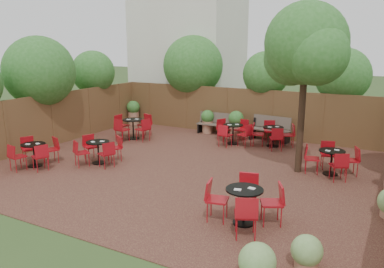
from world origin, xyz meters
The scene contains 12 objects.
ground centered at (0.00, 0.00, 0.00)m, with size 80.00×80.00×0.00m, color #354F23.
courtyard_paving centered at (0.00, 0.00, 0.01)m, with size 12.00×10.00×0.02m, color #3E1B19.
fence_back centered at (0.00, 5.00, 1.00)m, with size 12.00×0.08×2.00m, color #4C341C.
fence_left centered at (-6.00, 0.00, 1.00)m, with size 0.08×10.00×2.00m, color #4C341C.
neighbour_building centered at (-4.50, 8.00, 4.00)m, with size 5.00×4.00×8.00m, color silver.
overhang_foliage centered at (-1.76, 2.98, 2.72)m, with size 15.62×10.48×2.75m.
courtyard_tree centered at (3.02, 1.29, 3.69)m, with size 2.59×2.49×5.02m.
park_bench_left centered at (-1.36, 4.62, 0.49)m, with size 1.50×0.53×0.91m.
park_bench_right centered at (1.11, 4.63, 0.52)m, with size 1.63×0.65×0.98m.
bistro_tables centered at (-0.40, 0.73, 0.47)m, with size 9.99×8.22×0.93m.
planters centered at (-0.80, 3.73, 0.61)m, with size 11.89×4.18×1.14m.
low_shrubs centered at (4.66, -3.03, 0.34)m, with size 2.49×4.40×0.68m.
Camera 1 is at (5.59, -10.18, 3.90)m, focal length 36.34 mm.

